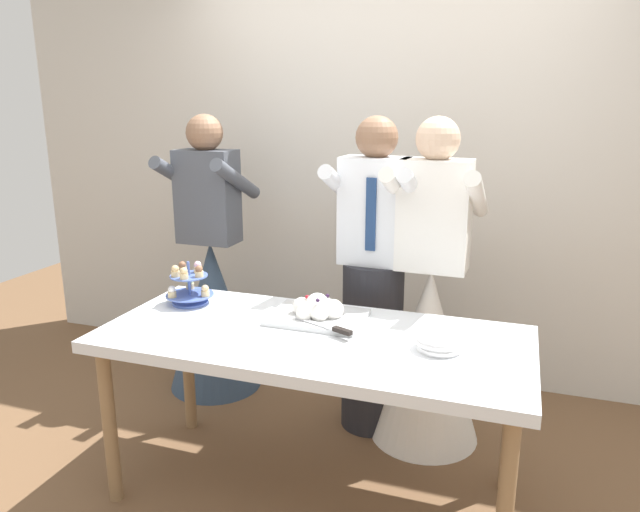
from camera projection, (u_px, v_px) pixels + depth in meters
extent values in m
plane|color=brown|center=(313.00, 493.00, 2.66)|extent=(8.00, 8.00, 0.00)
cube|color=beige|center=(390.00, 148.00, 3.59)|extent=(5.20, 0.10, 2.90)
cube|color=silver|center=(312.00, 339.00, 2.47)|extent=(1.80, 0.80, 0.05)
cylinder|color=olive|center=(110.00, 426.00, 2.53)|extent=(0.06, 0.06, 0.72)
cylinder|color=olive|center=(505.00, 508.00, 2.02)|extent=(0.06, 0.06, 0.72)
cylinder|color=olive|center=(188.00, 365.00, 3.12)|extent=(0.06, 0.06, 0.72)
cylinder|color=olive|center=(510.00, 417.00, 2.60)|extent=(0.06, 0.06, 0.72)
cylinder|color=#4C66B2|center=(190.00, 302.00, 2.83)|extent=(0.17, 0.17, 0.01)
cylinder|color=#4C66B2|center=(189.00, 283.00, 2.81)|extent=(0.01, 0.01, 0.21)
cylinder|color=#4C66B2|center=(190.00, 295.00, 2.82)|extent=(0.23, 0.23, 0.01)
cylinder|color=#D1B784|center=(205.00, 293.00, 2.79)|extent=(0.04, 0.04, 0.03)
sphere|color=#D6B27A|center=(205.00, 289.00, 2.78)|extent=(0.04, 0.04, 0.04)
cylinder|color=#D1B784|center=(190.00, 286.00, 2.90)|extent=(0.04, 0.04, 0.03)
sphere|color=beige|center=(190.00, 281.00, 2.90)|extent=(0.04, 0.04, 0.04)
cylinder|color=#D1B784|center=(172.00, 294.00, 2.77)|extent=(0.04, 0.04, 0.03)
sphere|color=white|center=(172.00, 290.00, 2.77)|extent=(0.04, 0.04, 0.04)
cylinder|color=#4C66B2|center=(189.00, 276.00, 2.80)|extent=(0.18, 0.18, 0.01)
cylinder|color=#D1B784|center=(199.00, 274.00, 2.77)|extent=(0.04, 0.04, 0.03)
sphere|color=brown|center=(199.00, 269.00, 2.76)|extent=(0.04, 0.04, 0.04)
cylinder|color=#D1B784|center=(198.00, 269.00, 2.84)|extent=(0.04, 0.04, 0.03)
sphere|color=#EAB7C6|center=(198.00, 265.00, 2.84)|extent=(0.04, 0.04, 0.04)
cylinder|color=#D1B784|center=(183.00, 270.00, 2.84)|extent=(0.04, 0.04, 0.03)
sphere|color=brown|center=(182.00, 265.00, 2.83)|extent=(0.04, 0.04, 0.04)
cylinder|color=#D1B784|center=(175.00, 274.00, 2.77)|extent=(0.04, 0.04, 0.03)
sphere|color=#D6B27A|center=(175.00, 269.00, 2.77)|extent=(0.04, 0.04, 0.04)
cylinder|color=#D1B784|center=(184.00, 276.00, 2.73)|extent=(0.04, 0.04, 0.03)
sphere|color=#D6B27A|center=(184.00, 271.00, 2.73)|extent=(0.04, 0.04, 0.04)
cube|color=silver|center=(317.00, 317.00, 2.62)|extent=(0.42, 0.31, 0.02)
sphere|color=white|center=(333.00, 310.00, 2.58)|extent=(0.09, 0.09, 0.09)
sphere|color=white|center=(325.00, 306.00, 2.64)|extent=(0.09, 0.09, 0.09)
sphere|color=white|center=(314.00, 304.00, 2.67)|extent=(0.08, 0.08, 0.08)
sphere|color=white|center=(302.00, 307.00, 2.63)|extent=(0.08, 0.08, 0.08)
sphere|color=white|center=(305.00, 313.00, 2.56)|extent=(0.08, 0.08, 0.08)
sphere|color=white|center=(319.00, 312.00, 2.56)|extent=(0.09, 0.09, 0.09)
sphere|color=white|center=(317.00, 305.00, 2.60)|extent=(0.11, 0.11, 0.11)
sphere|color=#2D1938|center=(328.00, 296.00, 2.62)|extent=(0.02, 0.02, 0.02)
sphere|color=#B21923|center=(318.00, 299.00, 2.59)|extent=(0.02, 0.02, 0.02)
sphere|color=#B21923|center=(307.00, 297.00, 2.61)|extent=(0.02, 0.02, 0.02)
sphere|color=#B21923|center=(322.00, 298.00, 2.60)|extent=(0.02, 0.02, 0.02)
sphere|color=#2D1938|center=(318.00, 300.00, 2.53)|extent=(0.02, 0.02, 0.02)
cube|color=silver|center=(315.00, 323.00, 2.50)|extent=(0.22, 0.11, 0.00)
cube|color=black|center=(342.00, 331.00, 2.40)|extent=(0.09, 0.06, 0.02)
cylinder|color=white|center=(439.00, 348.00, 2.30)|extent=(0.17, 0.17, 0.01)
cylinder|color=white|center=(440.00, 346.00, 2.29)|extent=(0.17, 0.17, 0.01)
cylinder|color=white|center=(439.00, 343.00, 2.30)|extent=(0.17, 0.17, 0.01)
cylinder|color=white|center=(438.00, 341.00, 2.29)|extent=(0.17, 0.17, 0.01)
cylinder|color=white|center=(439.00, 338.00, 2.29)|extent=(0.17, 0.17, 0.01)
cylinder|color=#232328|center=(372.00, 346.00, 3.13)|extent=(0.32, 0.32, 0.92)
cube|color=white|center=(375.00, 211.00, 2.94)|extent=(0.35, 0.21, 0.54)
sphere|color=#8C664C|center=(377.00, 137.00, 2.85)|extent=(0.21, 0.21, 0.21)
cylinder|color=white|center=(341.00, 188.00, 2.98)|extent=(0.10, 0.49, 0.28)
cylinder|color=white|center=(414.00, 192.00, 2.85)|extent=(0.10, 0.49, 0.28)
cube|color=navy|center=(371.00, 215.00, 2.84)|extent=(0.05, 0.01, 0.36)
cone|color=white|center=(427.00, 355.00, 3.01)|extent=(0.56, 0.56, 0.92)
cube|color=white|center=(434.00, 215.00, 2.83)|extent=(0.35, 0.21, 0.54)
sphere|color=beige|center=(438.00, 139.00, 2.73)|extent=(0.21, 0.21, 0.21)
cylinder|color=white|center=(397.00, 191.00, 2.86)|extent=(0.09, 0.49, 0.28)
cylinder|color=white|center=(477.00, 195.00, 2.73)|extent=(0.09, 0.49, 0.28)
cone|color=#334760|center=(213.00, 315.00, 3.58)|extent=(0.56, 0.56, 0.92)
cube|color=#4C515B|center=(208.00, 197.00, 3.39)|extent=(0.34, 0.20, 0.54)
sphere|color=#8C664C|center=(204.00, 133.00, 3.30)|extent=(0.21, 0.21, 0.21)
cylinder|color=#4C515B|center=(178.00, 177.00, 3.43)|extent=(0.08, 0.49, 0.28)
cylinder|color=#4C515B|center=(236.00, 180.00, 3.30)|extent=(0.08, 0.49, 0.28)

